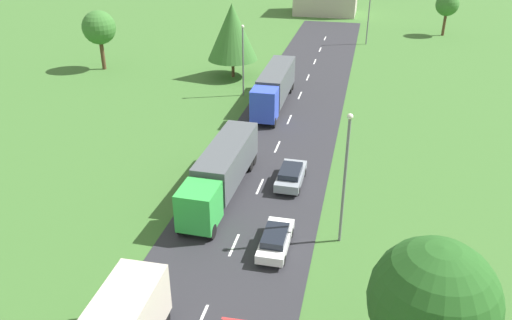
# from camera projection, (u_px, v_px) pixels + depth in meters

# --- Properties ---
(road) EXTENTS (10.00, 140.00, 0.06)m
(road) POSITION_uv_depth(u_px,v_px,m) (229.00, 256.00, 31.97)
(road) COLOR #2B2B30
(road) RESTS_ON ground
(lane_marking_centre) EXTENTS (0.16, 122.72, 0.01)m
(lane_marking_centre) POSITION_uv_depth(u_px,v_px,m) (220.00, 277.00, 30.17)
(lane_marking_centre) COLOR white
(lane_marking_centre) RESTS_ON road
(truck_second) EXTENTS (2.77, 12.27, 3.45)m
(truck_second) POSITION_uv_depth(u_px,v_px,m) (222.00, 170.00, 37.83)
(truck_second) COLOR green
(truck_second) RESTS_ON road
(truck_third) EXTENTS (2.56, 12.81, 3.73)m
(truck_third) POSITION_uv_depth(u_px,v_px,m) (274.00, 86.00, 54.37)
(truck_third) COLOR blue
(truck_third) RESTS_ON road
(car_third) EXTENTS (1.74, 4.41, 1.37)m
(car_third) POSITION_uv_depth(u_px,v_px,m) (275.00, 240.00, 32.26)
(car_third) COLOR white
(car_third) RESTS_ON road
(car_fourth) EXTENTS (1.90, 4.50, 1.43)m
(car_fourth) POSITION_uv_depth(u_px,v_px,m) (291.00, 175.00, 39.71)
(car_fourth) COLOR #8C939E
(car_fourth) RESTS_ON road
(lamppost_second) EXTENTS (0.36, 0.36, 8.82)m
(lamppost_second) POSITION_uv_depth(u_px,v_px,m) (345.00, 174.00, 31.31)
(lamppost_second) COLOR slate
(lamppost_second) RESTS_ON ground
(lamppost_third) EXTENTS (0.36, 0.36, 7.87)m
(lamppost_third) POSITION_uv_depth(u_px,v_px,m) (243.00, 57.00, 56.33)
(lamppost_third) COLOR slate
(lamppost_third) RESTS_ON ground
(lamppost_fourth) EXTENTS (0.36, 0.36, 8.10)m
(lamppost_fourth) POSITION_uv_depth(u_px,v_px,m) (369.00, 14.00, 76.83)
(lamppost_fourth) COLOR slate
(lamppost_fourth) RESTS_ON ground
(tree_birch) EXTENTS (4.20, 4.20, 7.47)m
(tree_birch) POSITION_uv_depth(u_px,v_px,m) (99.00, 28.00, 64.95)
(tree_birch) COLOR #513823
(tree_birch) RESTS_ON ground
(tree_maple) EXTENTS (5.36, 5.36, 7.83)m
(tree_maple) POSITION_uv_depth(u_px,v_px,m) (433.00, 301.00, 21.05)
(tree_maple) COLOR #513823
(tree_maple) RESTS_ON ground
(tree_pine) EXTENTS (3.64, 3.64, 6.74)m
(tree_pine) POSITION_uv_depth(u_px,v_px,m) (447.00, 4.00, 81.79)
(tree_pine) COLOR #513823
(tree_pine) RESTS_ON ground
(tree_elm) EXTENTS (6.08, 6.08, 8.92)m
(tree_elm) POSITION_uv_depth(u_px,v_px,m) (232.00, 32.00, 61.92)
(tree_elm) COLOR #513823
(tree_elm) RESTS_ON ground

